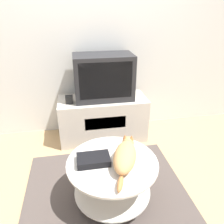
{
  "coord_description": "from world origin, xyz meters",
  "views": [
    {
      "loc": [
        -0.21,
        -1.38,
        1.54
      ],
      "look_at": [
        0.13,
        0.47,
        0.6
      ],
      "focal_mm": 35.0,
      "sensor_mm": 36.0,
      "label": 1
    }
  ],
  "objects_px": {
    "tv": "(103,77)",
    "cat": "(125,155)",
    "speaker": "(69,99)",
    "dvd_box": "(93,160)"
  },
  "relations": [
    {
      "from": "speaker",
      "to": "dvd_box",
      "type": "distance_m",
      "value": 0.98
    },
    {
      "from": "tv",
      "to": "dvd_box",
      "type": "bearing_deg",
      "value": -102.79
    },
    {
      "from": "dvd_box",
      "to": "cat",
      "type": "distance_m",
      "value": 0.25
    },
    {
      "from": "dvd_box",
      "to": "tv",
      "type": "bearing_deg",
      "value": 77.21
    },
    {
      "from": "tv",
      "to": "cat",
      "type": "xyz_separation_m",
      "value": [
        0.01,
        -1.09,
        -0.29
      ]
    },
    {
      "from": "tv",
      "to": "cat",
      "type": "relative_size",
      "value": 1.19
    },
    {
      "from": "speaker",
      "to": "dvd_box",
      "type": "height_order",
      "value": "speaker"
    },
    {
      "from": "tv",
      "to": "speaker",
      "type": "bearing_deg",
      "value": -168.85
    },
    {
      "from": "cat",
      "to": "dvd_box",
      "type": "bearing_deg",
      "value": 100.14
    },
    {
      "from": "tv",
      "to": "cat",
      "type": "height_order",
      "value": "tv"
    }
  ]
}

